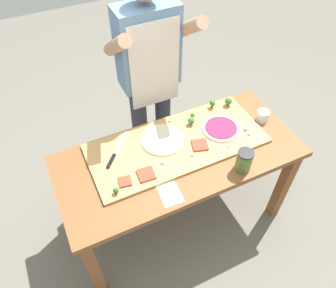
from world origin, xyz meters
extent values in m
plane|color=#6B665B|center=(0.00, 0.00, 0.00)|extent=(8.00, 8.00, 0.00)
cube|color=brown|center=(-0.71, -0.29, 0.36)|extent=(0.07, 0.07, 0.71)
cube|color=brown|center=(0.71, -0.29, 0.36)|extent=(0.07, 0.07, 0.71)
cube|color=brown|center=(-0.71, 0.29, 0.36)|extent=(0.07, 0.07, 0.71)
cube|color=brown|center=(0.71, 0.29, 0.36)|extent=(0.07, 0.07, 0.71)
cube|color=brown|center=(0.00, 0.00, 0.73)|extent=(1.54, 0.69, 0.04)
cube|color=tan|center=(0.02, 0.08, 0.76)|extent=(1.13, 0.49, 0.02)
cube|color=#B7BABF|center=(-0.30, 0.23, 0.77)|extent=(0.15, 0.17, 0.00)
cube|color=black|center=(-0.41, 0.11, 0.78)|extent=(0.09, 0.09, 0.02)
cylinder|color=beige|center=(0.34, 0.06, 0.78)|extent=(0.25, 0.25, 0.01)
cylinder|color=#9E234C|center=(0.34, 0.06, 0.78)|extent=(0.21, 0.21, 0.01)
cylinder|color=beige|center=(-0.06, 0.14, 0.78)|extent=(0.28, 0.28, 0.01)
cylinder|color=beige|center=(-0.06, 0.14, 0.78)|extent=(0.23, 0.23, 0.01)
cube|color=#BC3D28|center=(-0.39, -0.07, 0.78)|extent=(0.08, 0.08, 0.01)
cube|color=#BC3D28|center=(-0.26, -0.07, 0.78)|extent=(0.10, 0.10, 0.01)
cube|color=#BC3D28|center=(0.14, -0.01, 0.78)|extent=(0.12, 0.12, 0.01)
cylinder|color=#3F7220|center=(0.40, 0.28, 0.78)|extent=(0.02, 0.02, 0.03)
sphere|color=#38752D|center=(0.40, 0.28, 0.81)|extent=(0.04, 0.04, 0.04)
cylinder|color=#487A23|center=(0.22, 0.24, 0.78)|extent=(0.01, 0.01, 0.02)
sphere|color=#427F33|center=(0.22, 0.24, 0.80)|extent=(0.03, 0.03, 0.03)
cylinder|color=#487A23|center=(0.18, 0.19, 0.78)|extent=(0.02, 0.02, 0.02)
sphere|color=#427F33|center=(0.18, 0.19, 0.81)|extent=(0.05, 0.05, 0.05)
cylinder|color=#366618|center=(-0.46, -0.12, 0.78)|extent=(0.01, 0.01, 0.02)
sphere|color=#2D6623|center=(-0.46, -0.12, 0.80)|extent=(0.03, 0.03, 0.03)
cylinder|color=#3F7220|center=(0.51, 0.25, 0.78)|extent=(0.02, 0.02, 0.02)
sphere|color=#38752D|center=(0.51, 0.25, 0.81)|extent=(0.05, 0.05, 0.05)
cube|color=silver|center=(0.06, -0.06, 0.78)|extent=(0.02, 0.02, 0.01)
cube|color=silver|center=(0.30, -0.09, 0.78)|extent=(0.02, 0.02, 0.01)
cube|color=white|center=(-0.13, -0.04, 0.78)|extent=(0.02, 0.02, 0.02)
cube|color=white|center=(0.48, -0.06, 0.78)|extent=(0.02, 0.02, 0.02)
cube|color=silver|center=(0.06, 0.28, 0.78)|extent=(0.02, 0.02, 0.01)
cube|color=white|center=(0.48, -0.01, 0.78)|extent=(0.03, 0.03, 0.02)
cylinder|color=white|center=(0.65, 0.03, 0.79)|extent=(0.08, 0.08, 0.08)
cylinder|color=white|center=(0.65, 0.03, 0.78)|extent=(0.07, 0.07, 0.04)
cylinder|color=#517033|center=(0.29, -0.26, 0.82)|extent=(0.09, 0.09, 0.13)
cylinder|color=black|center=(0.29, -0.26, 0.89)|extent=(0.10, 0.10, 0.01)
cube|color=white|center=(-0.18, -0.24, 0.75)|extent=(0.13, 0.16, 0.00)
cylinder|color=#333847|center=(-0.05, 0.58, 0.45)|extent=(0.12, 0.12, 0.90)
cylinder|color=#333847|center=(0.15, 0.58, 0.45)|extent=(0.12, 0.12, 0.90)
cube|color=#6689B2|center=(0.05, 0.58, 1.18)|extent=(0.40, 0.20, 0.55)
cube|color=silver|center=(0.05, 0.47, 1.09)|extent=(0.34, 0.01, 0.60)
cylinder|color=tan|center=(-0.18, 0.48, 1.30)|extent=(0.08, 0.39, 0.31)
cylinder|color=tan|center=(0.28, 0.48, 1.30)|extent=(0.08, 0.39, 0.31)
camera|label=1|loc=(-0.64, -1.17, 2.30)|focal=35.03mm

